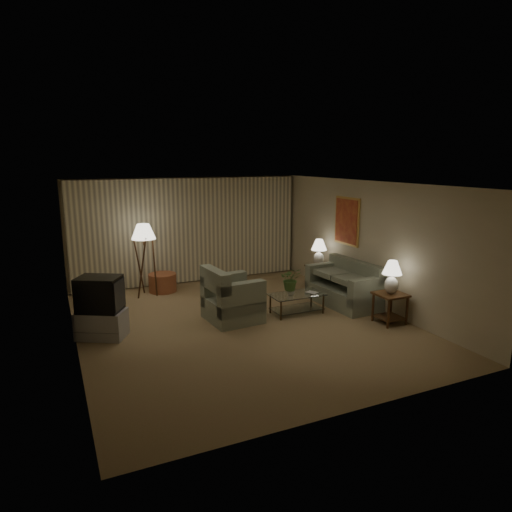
# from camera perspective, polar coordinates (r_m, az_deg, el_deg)

# --- Properties ---
(ground) EXTENTS (7.00, 7.00, 0.00)m
(ground) POSITION_cam_1_polar(r_m,az_deg,el_deg) (9.00, -1.82, -8.45)
(ground) COLOR olive
(ground) RESTS_ON ground
(room_shell) EXTENTS (6.04, 7.02, 2.72)m
(room_shell) POSITION_cam_1_polar(r_m,az_deg,el_deg) (9.94, -5.14, 3.90)
(room_shell) COLOR beige
(room_shell) RESTS_ON ground
(sofa) EXTENTS (1.81, 1.04, 0.76)m
(sofa) POSITION_cam_1_polar(r_m,az_deg,el_deg) (10.21, 10.82, -3.90)
(sofa) COLOR gray
(sofa) RESTS_ON ground
(armchair) EXTENTS (1.17, 1.13, 0.85)m
(armchair) POSITION_cam_1_polar(r_m,az_deg,el_deg) (9.07, -2.93, -5.44)
(armchair) COLOR gray
(armchair) RESTS_ON ground
(side_table_near) EXTENTS (0.55, 0.55, 0.60)m
(side_table_near) POSITION_cam_1_polar(r_m,az_deg,el_deg) (9.28, 16.42, -5.61)
(side_table_near) COLOR #3A250F
(side_table_near) RESTS_ON ground
(side_table_far) EXTENTS (0.54, 0.45, 0.60)m
(side_table_far) POSITION_cam_1_polar(r_m,az_deg,el_deg) (11.28, 7.79, -2.13)
(side_table_far) COLOR #3A250F
(side_table_far) RESTS_ON ground
(table_lamp_near) EXTENTS (0.38, 0.38, 0.65)m
(table_lamp_near) POSITION_cam_1_polar(r_m,az_deg,el_deg) (9.13, 16.63, -2.19)
(table_lamp_near) COLOR silver
(table_lamp_near) RESTS_ON side_table_near
(table_lamp_far) EXTENTS (0.38, 0.38, 0.65)m
(table_lamp_far) POSITION_cam_1_polar(r_m,az_deg,el_deg) (11.16, 7.87, 0.74)
(table_lamp_far) COLOR silver
(table_lamp_far) RESTS_ON side_table_far
(coffee_table) EXTENTS (1.13, 0.62, 0.41)m
(coffee_table) POSITION_cam_1_polar(r_m,az_deg,el_deg) (9.52, 5.12, -5.55)
(coffee_table) COLOR silver
(coffee_table) RESTS_ON ground
(tv_cabinet) EXTENTS (1.28, 1.23, 0.50)m
(tv_cabinet) POSITION_cam_1_polar(r_m,az_deg,el_deg) (8.71, -18.74, -8.06)
(tv_cabinet) COLOR #A1A1A4
(tv_cabinet) RESTS_ON ground
(crt_tv) EXTENTS (1.17, 1.14, 0.62)m
(crt_tv) POSITION_cam_1_polar(r_m,az_deg,el_deg) (8.54, -18.99, -4.51)
(crt_tv) COLOR black
(crt_tv) RESTS_ON tv_cabinet
(floor_lamp) EXTENTS (0.55, 0.55, 1.70)m
(floor_lamp) POSITION_cam_1_polar(r_m,az_deg,el_deg) (10.83, -13.73, -0.33)
(floor_lamp) COLOR #3A250F
(floor_lamp) RESTS_ON ground
(ottoman) EXTENTS (0.79, 0.79, 0.44)m
(ottoman) POSITION_cam_1_polar(r_m,az_deg,el_deg) (11.27, -11.60, -3.27)
(ottoman) COLOR #A56437
(ottoman) RESTS_ON ground
(vase) EXTENTS (0.19, 0.19, 0.15)m
(vase) POSITION_cam_1_polar(r_m,az_deg,el_deg) (9.39, 4.35, -4.43)
(vase) COLOR silver
(vase) RESTS_ON coffee_table
(flowers) EXTENTS (0.53, 0.50, 0.48)m
(flowers) POSITION_cam_1_polar(r_m,az_deg,el_deg) (9.30, 4.38, -2.56)
(flowers) COLOR #4A7233
(flowers) RESTS_ON vase
(book) EXTENTS (0.26, 0.29, 0.02)m
(book) POSITION_cam_1_polar(r_m,az_deg,el_deg) (9.52, 6.75, -4.67)
(book) COLOR olive
(book) RESTS_ON coffee_table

